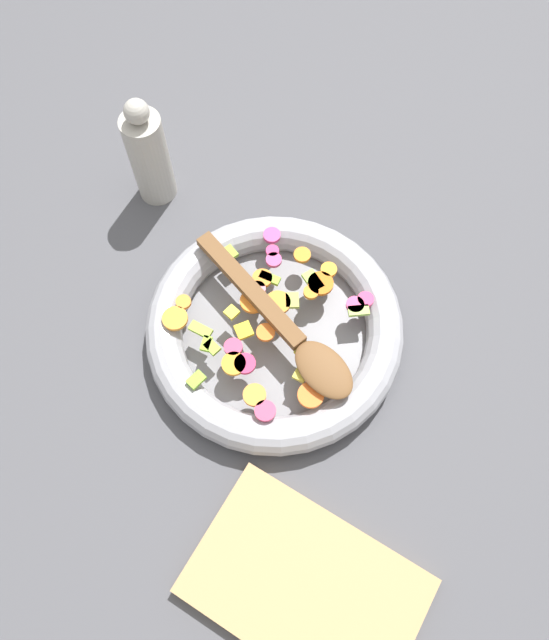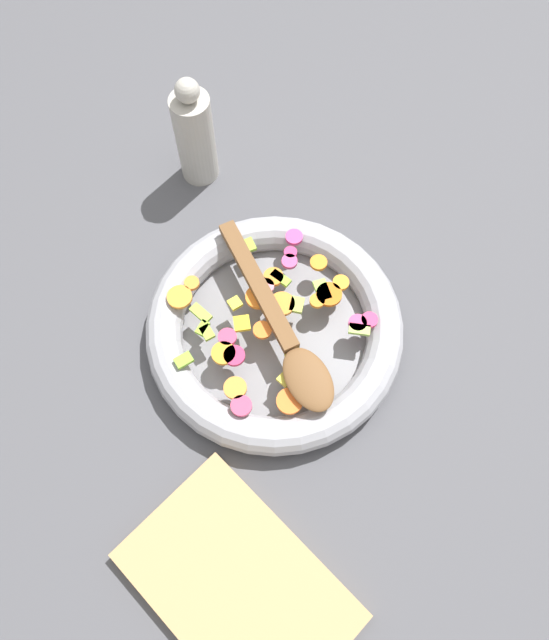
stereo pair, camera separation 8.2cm
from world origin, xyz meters
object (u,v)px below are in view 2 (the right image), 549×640
object	(u,v)px
skillet	(274,328)
cutting_board	(239,585)
wooden_spoon	(283,333)
pepper_mill	(195,135)

from	to	relation	value
skillet	cutting_board	xyz separation A→B (m)	(0.20, -0.26, -0.01)
wooden_spoon	pepper_mill	bearing A→B (deg)	157.80
pepper_mill	cutting_board	bearing A→B (deg)	-37.98
skillet	wooden_spoon	bearing A→B (deg)	-19.22
wooden_spoon	pepper_mill	xyz separation A→B (m)	(-0.31, 0.12, 0.02)
wooden_spoon	pepper_mill	world-z (taller)	pepper_mill
skillet	pepper_mill	world-z (taller)	pepper_mill
skillet	cutting_board	bearing A→B (deg)	-52.45
wooden_spoon	cutting_board	xyz separation A→B (m)	(0.17, -0.25, -0.05)
skillet	wooden_spoon	size ratio (longest dim) A/B	1.20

